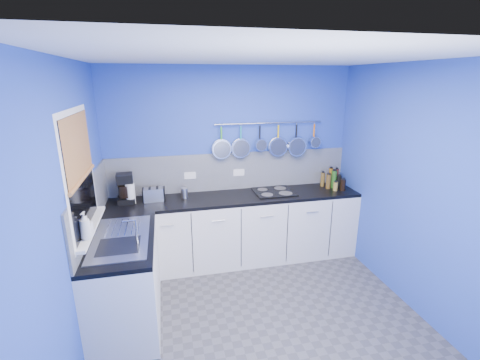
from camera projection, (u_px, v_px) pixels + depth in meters
name	position (u px, v px, depth m)	size (l,w,h in m)	color
floor	(261.00, 319.00, 3.40)	(3.20, 3.00, 0.02)	#47474C
ceiling	(267.00, 55.00, 2.66)	(3.20, 3.00, 0.02)	white
wall_back	(231.00, 164.00, 4.44)	(3.20, 0.02, 2.50)	#2B48B2
wall_front	(353.00, 311.00, 1.62)	(3.20, 0.02, 2.50)	#2B48B2
wall_left	(72.00, 219.00, 2.69)	(0.02, 3.00, 2.50)	#2B48B2
wall_right	(416.00, 190.00, 3.37)	(0.02, 3.00, 2.50)	#2B48B2
backsplash_back	(231.00, 171.00, 4.45)	(3.20, 0.02, 0.50)	gray
backsplash_left	(91.00, 204.00, 3.28)	(0.02, 1.80, 0.50)	gray
cabinet_run_back	(236.00, 230.00, 4.39)	(3.20, 0.60, 0.86)	silver
worktop_back	(236.00, 197.00, 4.26)	(3.20, 0.60, 0.04)	black
cabinet_run_left	(126.00, 281.00, 3.27)	(0.60, 1.20, 0.86)	silver
worktop_left	(121.00, 240.00, 3.14)	(0.60, 1.20, 0.04)	black
window_frame	(80.00, 173.00, 2.89)	(0.01, 1.00, 1.10)	white
window_glass	(81.00, 173.00, 2.89)	(0.01, 0.90, 1.00)	black
bamboo_blind	(78.00, 147.00, 2.83)	(0.01, 0.90, 0.55)	#C48848
window_sill	(91.00, 227.00, 3.04)	(0.10, 0.98, 0.03)	white
sink_unit	(121.00, 237.00, 3.13)	(0.50, 0.95, 0.01)	silver
mixer_tap	(136.00, 232.00, 2.96)	(0.12, 0.08, 0.26)	silver
socket_left	(190.00, 176.00, 4.32)	(0.15, 0.01, 0.09)	white
socket_right	(239.00, 173.00, 4.46)	(0.15, 0.01, 0.09)	white
pot_rail	(269.00, 123.00, 4.34)	(0.02, 0.02, 1.45)	silver
soap_bottle_a	(85.00, 226.00, 2.75)	(0.09, 0.09, 0.24)	white
soap_bottle_b	(87.00, 226.00, 2.83)	(0.08, 0.08, 0.17)	white
paper_towel	(130.00, 194.00, 3.97)	(0.11, 0.11, 0.25)	white
coffee_maker	(125.00, 189.00, 3.98)	(0.20, 0.22, 0.35)	black
toaster	(154.00, 194.00, 4.07)	(0.25, 0.14, 0.16)	silver
canister	(184.00, 193.00, 4.17)	(0.09, 0.09, 0.12)	silver
hob	(274.00, 192.00, 4.39)	(0.51, 0.45, 0.01)	black
pan_0	(221.00, 142.00, 4.25)	(0.25, 0.06, 0.44)	silver
pan_1	(241.00, 141.00, 4.31)	(0.25, 0.05, 0.44)	silver
pan_2	(260.00, 137.00, 4.35)	(0.16, 0.12, 0.35)	silver
pan_3	(278.00, 140.00, 4.42)	(0.25, 0.06, 0.44)	silver
pan_4	(296.00, 139.00, 4.47)	(0.26, 0.09, 0.45)	silver
pan_5	(314.00, 135.00, 4.51)	(0.15, 0.10, 0.34)	silver
condiment_0	(336.00, 177.00, 4.64)	(0.05, 0.05, 0.24)	#4C190C
condiment_1	(331.00, 177.00, 4.63)	(0.06, 0.06, 0.25)	#8C5914
condiment_2	(323.00, 179.00, 4.62)	(0.06, 0.06, 0.19)	brown
condiment_3	(339.00, 182.00, 4.54)	(0.07, 0.07, 0.17)	black
condiment_4	(334.00, 179.00, 4.54)	(0.07, 0.07, 0.24)	#265919
condiment_5	(328.00, 181.00, 4.52)	(0.07, 0.07, 0.20)	brown
condiment_6	(343.00, 185.00, 4.45)	(0.07, 0.07, 0.15)	black
condiment_7	(335.00, 186.00, 4.45)	(0.06, 0.06, 0.11)	olive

